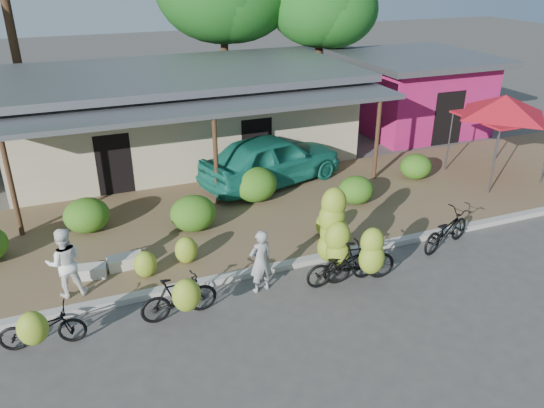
# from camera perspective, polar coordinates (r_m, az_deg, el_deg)

# --- Properties ---
(ground) EXTENTS (100.00, 100.00, 0.00)m
(ground) POSITION_cam_1_polar(r_m,az_deg,el_deg) (11.66, 2.83, -12.24)
(ground) COLOR #474442
(ground) RESTS_ON ground
(sidewalk) EXTENTS (60.00, 6.00, 0.12)m
(sidewalk) POSITION_cam_1_polar(r_m,az_deg,el_deg) (15.63, -4.69, -1.66)
(sidewalk) COLOR brown
(sidewalk) RESTS_ON ground
(curb) EXTENTS (60.00, 0.25, 0.15)m
(curb) POSITION_cam_1_polar(r_m,az_deg,el_deg) (13.14, -0.76, -7.08)
(curb) COLOR #A8A399
(curb) RESTS_ON ground
(shop_main) EXTENTS (13.00, 8.50, 3.35)m
(shop_main) POSITION_cam_1_polar(r_m,az_deg,el_deg) (20.45, -9.88, 9.52)
(shop_main) COLOR #BAB08D
(shop_main) RESTS_ON ground
(shop_pink) EXTENTS (6.00, 6.00, 3.25)m
(shop_pink) POSITION_cam_1_polar(r_m,az_deg,el_deg) (24.78, 15.00, 11.62)
(shop_pink) COLOR #B81C57
(shop_pink) RESTS_ON ground
(tree_near_right) EXTENTS (4.84, 4.69, 7.01)m
(tree_near_right) POSITION_cam_1_polar(r_m,az_deg,el_deg) (25.69, 4.73, 20.82)
(tree_near_right) COLOR #472E1C
(tree_near_right) RESTS_ON ground
(hedge_1) EXTENTS (1.24, 1.12, 0.97)m
(hedge_1) POSITION_cam_1_polar(r_m,az_deg,el_deg) (15.46, -19.31, -1.15)
(hedge_1) COLOR #2D5F15
(hedge_1) RESTS_ON sidewalk
(hedge_2) EXTENTS (1.28, 1.15, 1.00)m
(hedge_2) POSITION_cam_1_polar(r_m,az_deg,el_deg) (14.83, -8.47, -0.99)
(hedge_2) COLOR #2D5F15
(hedge_2) RESTS_ON sidewalk
(hedge_3) EXTENTS (1.41, 1.27, 1.10)m
(hedge_3) POSITION_cam_1_polar(r_m,az_deg,el_deg) (16.44, -1.87, 2.14)
(hedge_3) COLOR #2D5F15
(hedge_3) RESTS_ON sidewalk
(hedge_4) EXTENTS (1.12, 1.00, 0.87)m
(hedge_4) POSITION_cam_1_polar(r_m,az_deg,el_deg) (16.50, 9.02, 1.49)
(hedge_4) COLOR #2D5F15
(hedge_4) RESTS_ON sidewalk
(hedge_5) EXTENTS (1.11, 1.00, 0.87)m
(hedge_5) POSITION_cam_1_polar(r_m,az_deg,el_deg) (18.83, 15.21, 3.91)
(hedge_5) COLOR #2D5F15
(hedge_5) RESTS_ON sidewalk
(red_canopy) EXTENTS (3.50, 3.50, 2.86)m
(red_canopy) POSITION_cam_1_polar(r_m,az_deg,el_deg) (19.32, 23.70, 9.63)
(red_canopy) COLOR #59595E
(red_canopy) RESTS_ON sidewalk
(bike_far_left) EXTENTS (1.71, 1.27, 1.26)m
(bike_far_left) POSITION_cam_1_polar(r_m,az_deg,el_deg) (11.49, -23.62, -12.10)
(bike_far_left) COLOR black
(bike_far_left) RESTS_ON ground
(bike_left) EXTENTS (1.70, 1.18, 1.32)m
(bike_left) POSITION_cam_1_polar(r_m,az_deg,el_deg) (11.44, -9.82, -9.78)
(bike_left) COLOR black
(bike_left) RESTS_ON ground
(bike_center) EXTENTS (1.82, 1.18, 2.23)m
(bike_center) POSITION_cam_1_polar(r_m,az_deg,el_deg) (12.65, 7.02, -4.33)
(bike_center) COLOR black
(bike_center) RESTS_ON ground
(bike_right) EXTENTS (1.86, 1.28, 1.72)m
(bike_right) POSITION_cam_1_polar(r_m,az_deg,el_deg) (12.52, 9.73, -5.80)
(bike_right) COLOR black
(bike_right) RESTS_ON ground
(bike_far_right) EXTENTS (2.03, 1.27, 1.00)m
(bike_far_right) POSITION_cam_1_polar(r_m,az_deg,el_deg) (14.77, 18.23, -2.68)
(bike_far_right) COLOR black
(bike_far_right) RESTS_ON ground
(loose_banana_a) EXTENTS (0.54, 0.46, 0.67)m
(loose_banana_a) POSITION_cam_1_polar(r_m,az_deg,el_deg) (12.97, -13.47, -6.32)
(loose_banana_a) COLOR #98AA2A
(loose_banana_a) RESTS_ON sidewalk
(loose_banana_b) EXTENTS (0.56, 0.48, 0.70)m
(loose_banana_b) POSITION_cam_1_polar(r_m,az_deg,el_deg) (13.34, -9.22, -4.91)
(loose_banana_b) COLOR #98AA2A
(loose_banana_b) RESTS_ON sidewalk
(loose_banana_c) EXTENTS (0.58, 0.49, 0.73)m
(loose_banana_c) POSITION_cam_1_polar(r_m,az_deg,el_deg) (14.45, 5.83, -2.18)
(loose_banana_c) COLOR #98AA2A
(loose_banana_c) RESTS_ON sidewalk
(sack_near) EXTENTS (0.87, 0.45, 0.30)m
(sack_near) POSITION_cam_1_polar(r_m,az_deg,el_deg) (13.58, -15.49, -5.98)
(sack_near) COLOR beige
(sack_near) RESTS_ON sidewalk
(sack_far) EXTENTS (0.80, 0.50, 0.28)m
(sack_far) POSITION_cam_1_polar(r_m,az_deg,el_deg) (13.44, -18.97, -6.89)
(sack_far) COLOR beige
(sack_far) RESTS_ON sidewalk
(vendor) EXTENTS (0.64, 0.49, 1.56)m
(vendor) POSITION_cam_1_polar(r_m,az_deg,el_deg) (12.12, -1.24, -6.17)
(vendor) COLOR gray
(vendor) RESTS_ON ground
(bystander) EXTENTS (0.82, 0.65, 1.65)m
(bystander) POSITION_cam_1_polar(r_m,az_deg,el_deg) (12.60, -21.38, -5.88)
(bystander) COLOR white
(bystander) RESTS_ON sidewalk
(teal_van) EXTENTS (5.36, 3.35, 1.70)m
(teal_van) POSITION_cam_1_polar(r_m,az_deg,el_deg) (17.65, -0.03, 4.85)
(teal_van) COLOR #197460
(teal_van) RESTS_ON sidewalk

